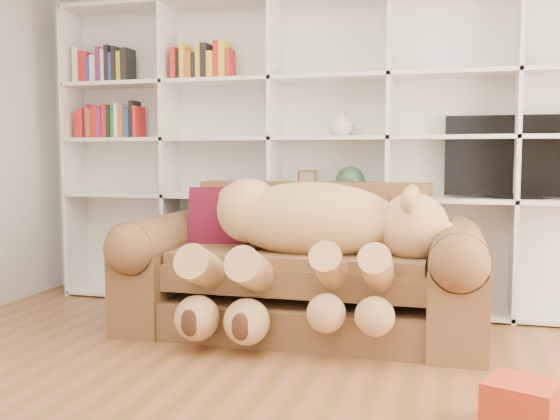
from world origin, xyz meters
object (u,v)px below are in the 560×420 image
(gift_box, at_px, (521,407))
(tv, at_px, (518,158))
(teddy_bear, at_px, (310,235))
(sofa, at_px, (302,276))

(gift_box, relative_size, tv, 0.28)
(tv, bearing_deg, teddy_bear, -145.22)
(sofa, height_order, teddy_bear, teddy_bear)
(sofa, distance_m, teddy_bear, 0.37)
(teddy_bear, distance_m, tv, 1.66)
(teddy_bear, bearing_deg, sofa, 106.02)
(tv, bearing_deg, sofa, -153.19)
(sofa, distance_m, gift_box, 1.81)
(gift_box, bearing_deg, tv, 85.70)
(teddy_bear, xyz_separation_m, tv, (1.30, 0.90, 0.48))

